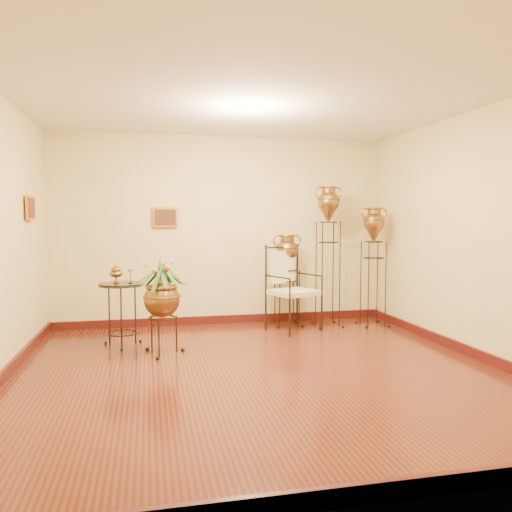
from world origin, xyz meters
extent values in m
plane|color=maroon|center=(0.00, 0.00, 0.00)|extent=(5.00, 5.00, 0.00)
cube|color=#44110F|center=(0.00, 2.48, 0.06)|extent=(5.00, 0.04, 0.12)
cube|color=#44110F|center=(0.00, -2.48, 0.06)|extent=(5.00, 0.04, 0.12)
cube|color=#44110F|center=(2.48, 0.00, 0.06)|extent=(0.04, 5.00, 0.12)
cube|color=#CA7A3B|center=(-0.85, 2.46, 1.60)|extent=(0.36, 0.03, 0.29)
cube|color=#CA7A3B|center=(-2.46, 1.45, 1.70)|extent=(0.03, 0.36, 0.29)
cube|color=beige|center=(0.89, 1.76, 0.55)|extent=(0.74, 0.72, 0.07)
cube|color=beige|center=(0.89, 1.76, 0.89)|extent=(0.42, 0.21, 0.47)
cylinder|color=black|center=(-1.43, 1.39, 0.77)|extent=(0.54, 0.54, 0.02)
camera|label=1|loc=(-1.10, -4.92, 1.55)|focal=35.00mm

